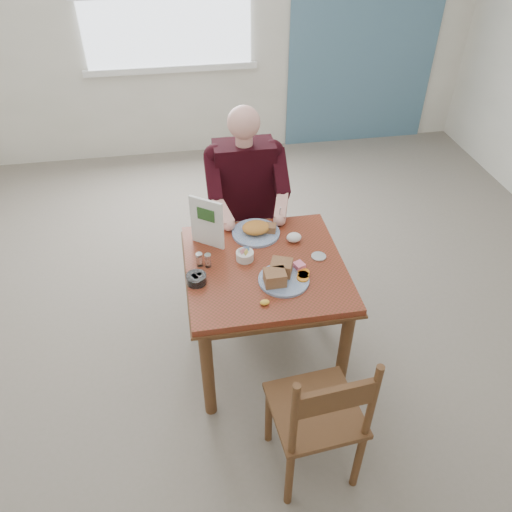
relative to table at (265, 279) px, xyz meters
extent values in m
plane|color=slate|center=(0.00, 0.00, -0.64)|extent=(6.00, 6.00, 0.00)
plane|color=silver|center=(0.00, 3.00, 0.76)|extent=(5.50, 0.00, 5.50)
cube|color=slate|center=(1.60, 2.98, 0.76)|extent=(1.60, 0.02, 2.80)
ellipsoid|color=yellow|center=(-0.06, -0.32, 0.13)|extent=(0.06, 0.05, 0.03)
ellipsoid|color=white|center=(0.21, 0.19, 0.14)|extent=(0.10, 0.09, 0.06)
cylinder|color=silver|center=(0.32, 0.01, 0.12)|extent=(0.10, 0.10, 0.01)
cube|color=white|center=(-0.40, 2.96, 0.28)|extent=(1.72, 0.04, 0.06)
cube|color=maroon|center=(0.00, 0.00, 0.09)|extent=(0.90, 0.90, 0.04)
cube|color=brown|center=(0.00, 0.00, 0.06)|extent=(0.92, 0.92, 0.01)
cylinder|color=brown|center=(-0.39, -0.39, -0.28)|extent=(0.07, 0.07, 0.71)
cylinder|color=brown|center=(0.39, -0.39, -0.28)|extent=(0.07, 0.07, 0.71)
cylinder|color=brown|center=(-0.39, 0.39, -0.28)|extent=(0.07, 0.07, 0.71)
cylinder|color=brown|center=(0.39, 0.39, -0.28)|extent=(0.07, 0.07, 0.71)
cube|color=brown|center=(0.00, -0.39, 0.02)|extent=(0.80, 0.03, 0.08)
cube|color=brown|center=(0.00, 0.39, 0.02)|extent=(0.80, 0.03, 0.08)
cube|color=brown|center=(-0.39, 0.00, 0.02)|extent=(0.03, 0.80, 0.08)
cube|color=brown|center=(0.39, 0.00, 0.02)|extent=(0.03, 0.80, 0.08)
cylinder|color=brown|center=(-0.18, 0.57, -0.41)|extent=(0.04, 0.04, 0.45)
cylinder|color=brown|center=(0.18, 0.57, -0.41)|extent=(0.04, 0.04, 0.45)
cylinder|color=brown|center=(-0.18, 0.93, -0.41)|extent=(0.04, 0.04, 0.45)
cylinder|color=brown|center=(0.18, 0.93, -0.41)|extent=(0.04, 0.04, 0.45)
cube|color=brown|center=(0.00, 0.75, -0.17)|extent=(0.42, 0.42, 0.03)
cylinder|color=brown|center=(-0.18, 0.93, 0.06)|extent=(0.04, 0.04, 0.50)
cylinder|color=brown|center=(0.18, 0.93, 0.06)|extent=(0.04, 0.04, 0.50)
cube|color=brown|center=(0.00, 0.93, 0.16)|extent=(0.38, 0.03, 0.14)
cylinder|color=brown|center=(-0.09, -0.63, -0.41)|extent=(0.04, 0.04, 0.45)
cylinder|color=brown|center=(0.27, -0.60, -0.41)|extent=(0.04, 0.04, 0.45)
cylinder|color=brown|center=(-0.06, -0.99, -0.41)|extent=(0.04, 0.04, 0.45)
cylinder|color=brown|center=(0.30, -0.96, -0.41)|extent=(0.04, 0.04, 0.45)
cube|color=brown|center=(0.10, -0.80, -0.17)|extent=(0.46, 0.46, 0.03)
cylinder|color=brown|center=(-0.06, -0.99, 0.06)|extent=(0.04, 0.04, 0.50)
cylinder|color=brown|center=(0.30, -0.96, 0.06)|extent=(0.04, 0.04, 0.50)
cube|color=brown|center=(0.12, -0.97, 0.16)|extent=(0.38, 0.06, 0.14)
cube|color=tan|center=(-0.10, 0.63, -0.10)|extent=(0.13, 0.38, 0.12)
cube|color=tan|center=(0.10, 0.63, -0.10)|extent=(0.13, 0.38, 0.12)
cube|color=tan|center=(-0.10, 0.45, -0.40)|extent=(0.10, 0.10, 0.48)
cube|color=tan|center=(0.10, 0.45, -0.40)|extent=(0.10, 0.10, 0.48)
cube|color=black|center=(0.00, 0.78, 0.20)|extent=(0.40, 0.22, 0.58)
sphere|color=black|center=(-0.19, 0.78, 0.42)|extent=(0.15, 0.15, 0.15)
sphere|color=black|center=(0.19, 0.78, 0.42)|extent=(0.15, 0.15, 0.15)
cylinder|color=#DA988A|center=(0.00, 0.76, 0.51)|extent=(0.11, 0.11, 0.08)
sphere|color=#DA988A|center=(0.00, 0.76, 0.64)|extent=(0.21, 0.21, 0.21)
cube|color=black|center=(-0.22, 0.67, 0.32)|extent=(0.09, 0.29, 0.27)
cube|color=black|center=(0.22, 0.67, 0.32)|extent=(0.09, 0.29, 0.27)
sphere|color=black|center=(-0.22, 0.55, 0.22)|extent=(0.09, 0.09, 0.09)
sphere|color=black|center=(0.22, 0.55, 0.22)|extent=(0.09, 0.09, 0.09)
cube|color=#DA988A|center=(-0.19, 0.46, 0.19)|extent=(0.14, 0.23, 0.14)
cube|color=#DA988A|center=(0.19, 0.46, 0.19)|extent=(0.14, 0.23, 0.14)
sphere|color=#DA988A|center=(-0.16, 0.37, 0.15)|extent=(0.08, 0.08, 0.08)
sphere|color=#DA988A|center=(0.16, 0.37, 0.15)|extent=(0.08, 0.08, 0.08)
cylinder|color=silver|center=(0.16, 0.37, 0.20)|extent=(0.01, 0.05, 0.12)
cylinder|color=white|center=(0.07, -0.16, 0.12)|extent=(0.32, 0.32, 0.02)
cube|color=tan|center=(0.02, -0.18, 0.17)|extent=(0.12, 0.10, 0.08)
cube|color=tan|center=(0.07, -0.10, 0.17)|extent=(0.14, 0.13, 0.08)
cylinder|color=orange|center=(0.18, -0.17, 0.13)|extent=(0.08, 0.08, 0.01)
cylinder|color=orange|center=(0.19, -0.15, 0.13)|extent=(0.07, 0.07, 0.01)
cylinder|color=orange|center=(0.19, -0.13, 0.13)|extent=(0.08, 0.08, 0.01)
cube|color=pink|center=(0.18, -0.08, 0.14)|extent=(0.07, 0.07, 0.03)
cylinder|color=white|center=(0.00, 0.30, 0.12)|extent=(0.37, 0.37, 0.02)
ellipsoid|color=gold|center=(0.00, 0.30, 0.16)|extent=(0.21, 0.19, 0.06)
cube|color=tan|center=(0.07, 0.30, 0.15)|extent=(0.12, 0.10, 0.04)
cylinder|color=white|center=(-0.11, 0.07, 0.14)|extent=(0.13, 0.13, 0.05)
cube|color=pink|center=(-0.12, 0.06, 0.18)|extent=(0.04, 0.03, 0.03)
cube|color=#6699D8|center=(-0.10, 0.08, 0.18)|extent=(0.04, 0.02, 0.03)
cube|color=#EAD159|center=(-0.10, 0.05, 0.18)|extent=(0.03, 0.04, 0.03)
cube|color=white|center=(-0.13, 0.07, 0.18)|extent=(0.04, 0.02, 0.03)
cylinder|color=white|center=(-0.37, 0.06, 0.15)|extent=(0.05, 0.05, 0.07)
cylinder|color=silver|center=(-0.37, 0.06, 0.19)|extent=(0.05, 0.05, 0.01)
cylinder|color=white|center=(-0.32, 0.04, 0.15)|extent=(0.05, 0.05, 0.07)
cylinder|color=silver|center=(-0.32, 0.04, 0.19)|extent=(0.05, 0.05, 0.01)
cylinder|color=white|center=(-0.40, -0.09, 0.14)|extent=(0.13, 0.13, 0.05)
cylinder|color=white|center=(-0.41, -0.09, 0.15)|extent=(0.03, 0.03, 0.02)
cylinder|color=white|center=(-0.38, -0.08, 0.15)|extent=(0.03, 0.03, 0.02)
cylinder|color=white|center=(-0.40, -0.11, 0.15)|extent=(0.03, 0.03, 0.02)
cube|color=white|center=(-0.30, 0.25, 0.27)|extent=(0.18, 0.14, 0.32)
cube|color=#2D5926|center=(-0.30, 0.24, 0.33)|extent=(0.09, 0.07, 0.08)
camera|label=1|loc=(-0.42, -2.15, 1.93)|focal=35.00mm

